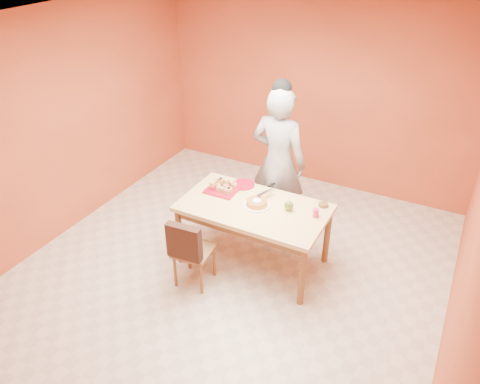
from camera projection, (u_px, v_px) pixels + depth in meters
The scene contains 17 objects.
floor at pixel (229, 273), 5.28m from camera, with size 5.00×5.00×0.00m, color beige.
ceiling at pixel (226, 25), 3.90m from camera, with size 5.00×5.00×0.00m, color silver.
wall_back at pixel (315, 93), 6.49m from camera, with size 4.50×4.50×0.00m, color #C7532E.
wall_left at pixel (60, 126), 5.49m from camera, with size 5.00×5.00×0.00m, color #C7532E.
wall_right at pixel (477, 230), 3.69m from camera, with size 5.00×5.00×0.00m, color #C7532E.
dining_table at pixel (254, 213), 5.13m from camera, with size 1.60×0.90×0.76m.
dining_chair at pixel (193, 249), 4.94m from camera, with size 0.42×0.48×0.85m.
pastry_pile at pixel (223, 184), 5.34m from camera, with size 0.32×0.32×0.10m, color tan, non-canonical shape.
person at pixel (278, 162), 5.58m from camera, with size 0.69×0.45×1.88m, color gray.
pastry_platter at pixel (223, 189), 5.38m from camera, with size 0.35×0.35×0.02m, color maroon.
red_dinner_plate at pixel (243, 185), 5.47m from camera, with size 0.27×0.27×0.02m, color maroon.
white_cake_plate at pixel (257, 205), 5.09m from camera, with size 0.30×0.30×0.01m, color white.
sponge_cake at pixel (257, 203), 5.07m from camera, with size 0.23×0.23×0.05m, color #BF7331.
cake_server at pixel (265, 193), 5.19m from camera, with size 0.05×0.24×0.01m, color white.
egg_ornament at pixel (289, 206), 4.98m from camera, with size 0.10×0.08×0.13m, color olive.
magenta_glass at pixel (316, 213), 4.88m from camera, with size 0.06×0.06×0.09m, color #D6206B.
checker_tin at pixel (323, 205), 5.07m from camera, with size 0.11×0.11×0.03m, color #38230F.
Camera 1 is at (1.99, -3.54, 3.50)m, focal length 35.00 mm.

